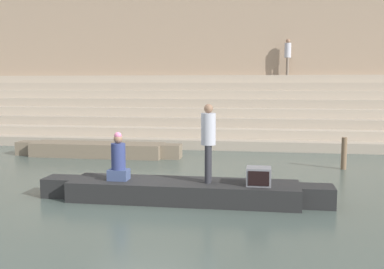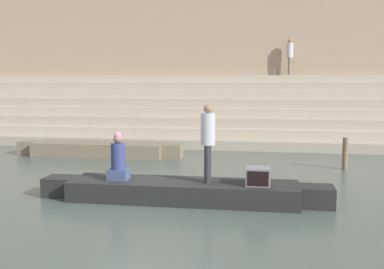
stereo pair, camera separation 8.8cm
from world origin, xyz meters
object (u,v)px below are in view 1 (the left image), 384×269
at_px(person_on_steps, 288,54).
at_px(tv_set, 259,176).
at_px(person_rowing, 118,161).
at_px(mooring_post, 344,153).
at_px(moored_boat_shore, 98,149).
at_px(rowboat_main, 183,190).
at_px(person_standing, 208,137).

bearing_deg(person_on_steps, tv_set, 38.35).
bearing_deg(person_rowing, mooring_post, 35.74).
height_order(tv_set, moored_boat_shore, tv_set).
distance_m(rowboat_main, moored_boat_shore, 6.85).
height_order(person_standing, person_rowing, person_standing).
xyz_separation_m(person_standing, tv_set, (1.09, -0.12, -0.79)).
bearing_deg(person_rowing, tv_set, -3.69).
xyz_separation_m(rowboat_main, mooring_post, (4.12, 4.37, 0.25)).
xyz_separation_m(tv_set, person_on_steps, (1.18, 13.20, 3.36)).
bearing_deg(person_standing, person_on_steps, 92.19).
distance_m(mooring_post, person_on_steps, 9.48).
relative_size(tv_set, person_on_steps, 0.29).
xyz_separation_m(person_rowing, moored_boat_shore, (-2.63, 5.59, -0.62)).
bearing_deg(moored_boat_shore, person_standing, -44.79).
xyz_separation_m(person_rowing, person_on_steps, (4.26, 13.16, 3.12)).
bearing_deg(person_rowing, rowboat_main, 0.25).
bearing_deg(person_on_steps, moored_boat_shore, 1.13).
height_order(moored_boat_shore, person_on_steps, person_on_steps).
distance_m(person_rowing, tv_set, 3.09).
distance_m(person_standing, moored_boat_shore, 7.29).
bearing_deg(person_standing, person_rowing, -165.70).
distance_m(rowboat_main, person_standing, 1.31).
relative_size(person_rowing, mooring_post, 1.11).
bearing_deg(tv_set, rowboat_main, 173.28).
relative_size(person_rowing, tv_set, 2.09).
bearing_deg(person_rowing, person_on_steps, 69.14).
bearing_deg(mooring_post, person_on_steps, 98.50).
distance_m(rowboat_main, person_on_steps, 13.90).
distance_m(person_rowing, person_on_steps, 14.18).
bearing_deg(mooring_post, rowboat_main, -133.31).
distance_m(tv_set, person_on_steps, 13.67).
bearing_deg(person_on_steps, person_standing, 33.62).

